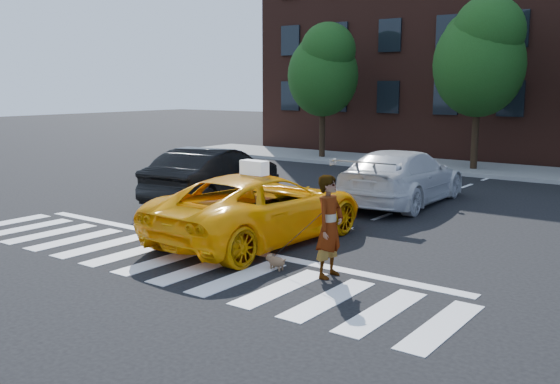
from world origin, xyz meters
name	(u,v)px	position (x,y,z in m)	size (l,w,h in m)	color
ground	(164,261)	(0.00, 0.00, 0.00)	(120.00, 120.00, 0.00)	black
crosswalk	(164,260)	(0.00, 0.00, 0.01)	(13.00, 2.40, 0.01)	silver
stop_line	(216,245)	(0.00, 1.60, 0.01)	(12.00, 0.30, 0.01)	silver
sidewalk_far	(466,168)	(0.00, 17.50, 0.07)	(30.00, 4.00, 0.15)	slate
building	(524,37)	(0.00, 25.00, 6.00)	(26.00, 10.00, 12.00)	#432118
tree_left	(323,67)	(-6.97, 17.00, 4.44)	(3.39, 3.38, 6.50)	black
tree_mid	(480,53)	(0.53, 17.00, 4.85)	(3.69, 3.69, 7.10)	black
taxi	(260,207)	(0.56, 2.50, 0.79)	(2.62, 5.69, 1.58)	#FFA605
black_sedan	(214,175)	(-3.63, 5.51, 0.85)	(1.79, 5.14, 1.70)	black
white_suv	(402,177)	(1.19, 8.70, 0.83)	(2.32, 5.71, 1.66)	silver
woman	(330,227)	(3.32, 1.10, 0.97)	(0.71, 0.46, 1.94)	#999999
dog	(275,261)	(2.21, 0.87, 0.17)	(0.51, 0.22, 0.29)	#947B4B
taxi_sign	(254,168)	(0.56, 2.30, 1.74)	(0.65, 0.28, 0.32)	white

